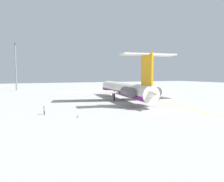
% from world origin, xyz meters
% --- Properties ---
extents(ground, '(304.01, 304.01, 0.00)m').
position_xyz_m(ground, '(0.00, 0.00, 0.00)').
color(ground, '#ADADA8').
extents(main_jetliner, '(45.38, 40.25, 13.24)m').
position_xyz_m(main_jetliner, '(-4.26, 11.76, 3.61)').
color(main_jetliner, silver).
rests_on(main_jetliner, ground).
extents(ground_crew_near_nose, '(0.32, 0.32, 1.68)m').
position_xyz_m(ground_crew_near_nose, '(16.52, -16.57, 1.07)').
color(ground_crew_near_nose, black).
rests_on(ground_crew_near_nose, ground).
extents(ground_crew_near_tail, '(0.36, 0.29, 1.69)m').
position_xyz_m(ground_crew_near_tail, '(22.63, 19.72, 1.07)').
color(ground_crew_near_tail, black).
rests_on(ground_crew_near_tail, ground).
extents(ground_crew_portside, '(0.39, 0.29, 1.80)m').
position_xyz_m(ground_crew_portside, '(12.08, -12.66, 1.14)').
color(ground_crew_portside, black).
rests_on(ground_crew_portside, ground).
extents(ground_crew_starboard, '(0.34, 0.36, 1.81)m').
position_xyz_m(ground_crew_starboard, '(-18.11, 37.71, 1.15)').
color(ground_crew_starboard, black).
rests_on(ground_crew_starboard, ground).
extents(safety_cone_nose, '(0.40, 0.40, 0.55)m').
position_xyz_m(safety_cone_nose, '(-23.56, 32.19, 0.28)').
color(safety_cone_nose, '#EA590F').
rests_on(safety_cone_nose, ground).
extents(taxiway_centreline, '(87.02, 9.15, 0.01)m').
position_xyz_m(taxiway_centreline, '(-3.00, 2.68, 0.00)').
color(taxiway_centreline, gold).
rests_on(taxiway_centreline, ground).
extents(light_mast, '(4.00, 0.70, 24.40)m').
position_xyz_m(light_mast, '(58.31, 42.66, 13.41)').
color(light_mast, slate).
rests_on(light_mast, ground).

